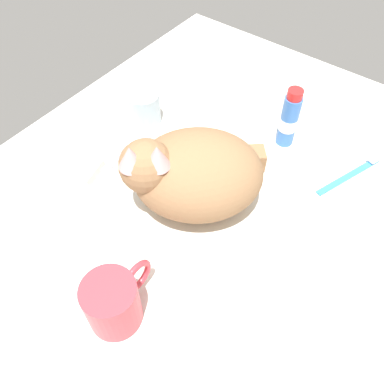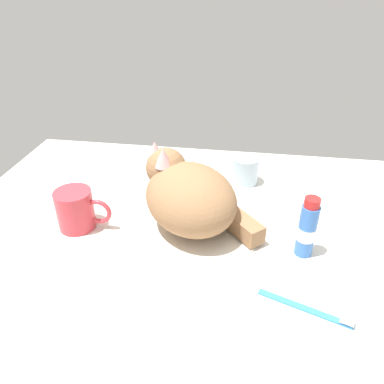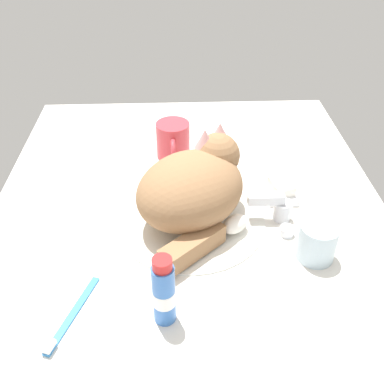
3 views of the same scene
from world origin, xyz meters
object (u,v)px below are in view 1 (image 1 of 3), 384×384
at_px(faucet, 126,151).
at_px(coffee_mug, 114,302).
at_px(soap_bar, 87,171).
at_px(toothbrush, 352,173).
at_px(cat, 192,172).
at_px(rinse_cup, 144,108).
at_px(toothpaste_bottle, 289,119).

relative_size(faucet, coffee_mug, 1.02).
xyz_separation_m(coffee_mug, soap_bar, (0.16, 0.23, -0.02)).
bearing_deg(toothbrush, faucet, 121.88).
bearing_deg(soap_bar, toothbrush, -51.76).
relative_size(cat, rinse_cup, 4.21).
bearing_deg(toothpaste_bottle, cat, 166.52).
bearing_deg(faucet, coffee_mug, -139.67).
bearing_deg(soap_bar, cat, -68.47).
bearing_deg(toothpaste_bottle, soap_bar, 141.94).
bearing_deg(rinse_cup, faucet, -156.45).
height_order(coffee_mug, rinse_cup, coffee_mug).
bearing_deg(rinse_cup, cat, -118.33).
distance_m(cat, toothbrush, 0.33).
bearing_deg(toothpaste_bottle, toothbrush, -90.99).
distance_m(coffee_mug, soap_bar, 0.28).
bearing_deg(soap_bar, rinse_cup, 7.33).
bearing_deg(faucet, toothbrush, -58.12).
distance_m(faucet, cat, 0.18).
xyz_separation_m(rinse_cup, toothpaste_bottle, (0.13, -0.27, 0.02)).
relative_size(cat, toothbrush, 1.95).
bearing_deg(cat, toothpaste_bottle, -13.48).
height_order(rinse_cup, soap_bar, rinse_cup).
distance_m(faucet, coffee_mug, 0.32).
xyz_separation_m(cat, coffee_mug, (-0.24, -0.04, -0.04)).
relative_size(rinse_cup, toothpaste_bottle, 0.55).
relative_size(faucet, soap_bar, 2.07).
distance_m(soap_bar, toothpaste_bottle, 0.40).
distance_m(faucet, rinse_cup, 0.12).
xyz_separation_m(cat, soap_bar, (-0.08, 0.19, -0.06)).
relative_size(toothpaste_bottle, toothbrush, 0.84).
height_order(coffee_mug, toothpaste_bottle, toothpaste_bottle).
height_order(cat, toothpaste_bottle, cat).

